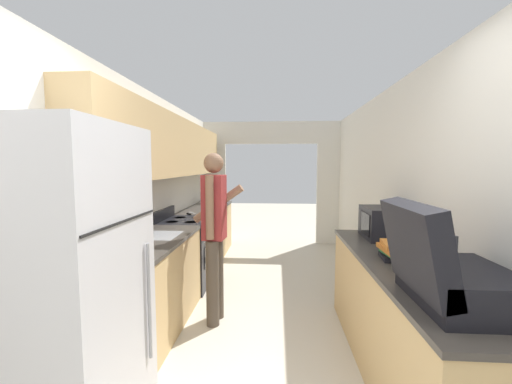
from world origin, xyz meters
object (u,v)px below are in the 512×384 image
Objects in this scene: suitcase at (446,272)px; microwave at (384,223)px; book_stack at (396,251)px; person at (214,232)px; refrigerator at (63,293)px; knife at (190,213)px; range_oven at (186,252)px.

suitcase reaches higher than microwave.
suitcase is 2.00× the size of book_stack.
book_stack is (1.55, -0.70, 0.03)m from person.
refrigerator is 1.61m from person.
knife is (-2.16, 2.86, -0.16)m from suitcase.
refrigerator is 2.70m from microwave.
range_oven is at bearing -123.11° from knife.
suitcase is at bearing -48.76° from range_oven.
person is at bearing 155.79° from book_stack.
range_oven is (-0.05, 2.44, -0.47)m from refrigerator.
range_oven reaches higher than book_stack.
suitcase is at bearing 1.55° from refrigerator.
microwave is at bearing -71.99° from knife.
refrigerator reaches higher than knife.
suitcase is (2.04, 0.06, 0.15)m from refrigerator.
person is (0.58, -0.92, 0.49)m from range_oven.
microwave is (2.22, 1.53, 0.13)m from refrigerator.
refrigerator reaches higher than book_stack.
knife is (-0.12, 2.92, -0.02)m from refrigerator.
knife is (-2.34, 1.38, -0.15)m from microwave.
person is 1.69m from microwave.
range_oven reaches higher than knife.
refrigerator is at bearing 166.16° from person.
book_stack is 3.04m from knife.
refrigerator is 2.49m from range_oven.
person is at bearing -57.80° from range_oven.
microwave is at bearing -83.97° from person.
knife is (-0.07, 0.47, 0.45)m from range_oven.
knife is at bearing 149.38° from microwave.
book_stack is at bearing 87.42° from suitcase.
microwave is at bearing -21.85° from range_oven.
range_oven is at bearing 131.24° from suitcase.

